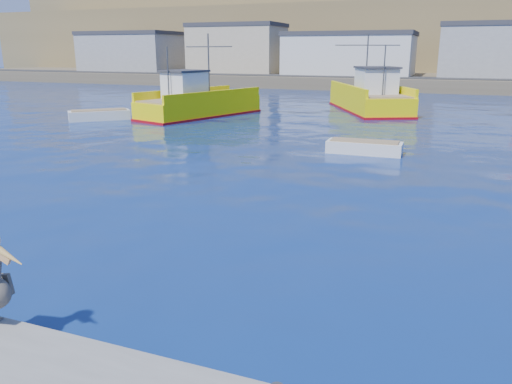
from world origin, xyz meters
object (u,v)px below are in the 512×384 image
(trawler_yellow_b, at_px, (370,98))
(skiff_left, at_px, (99,116))
(skiff_mid, at_px, (364,148))
(trawler_yellow_a, at_px, (198,104))

(trawler_yellow_b, bearing_deg, skiff_left, -143.65)
(trawler_yellow_b, distance_m, skiff_mid, 19.19)
(trawler_yellow_a, relative_size, skiff_left, 2.70)
(skiff_left, bearing_deg, skiff_mid, -14.81)
(skiff_left, height_order, skiff_mid, skiff_left)
(trawler_yellow_b, height_order, skiff_mid, trawler_yellow_b)
(trawler_yellow_b, relative_size, skiff_mid, 3.37)
(trawler_yellow_b, bearing_deg, skiff_mid, -81.73)
(trawler_yellow_a, xyz_separation_m, skiff_left, (-6.02, -4.62, -0.72))
(trawler_yellow_b, relative_size, skiff_left, 2.99)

